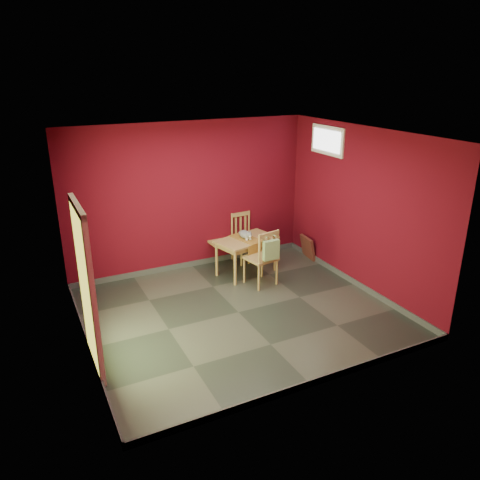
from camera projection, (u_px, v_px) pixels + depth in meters
name	position (u px, v px, depth m)	size (l,w,h in m)	color
ground	(238.00, 312.00, 7.22)	(4.50, 4.50, 0.00)	#2D342D
room_shell	(238.00, 309.00, 7.20)	(4.50, 4.50, 4.50)	#560816
doorway	(85.00, 285.00, 5.56)	(0.06, 1.01, 2.13)	#B7D838
window	(327.00, 140.00, 8.17)	(0.05, 0.90, 0.50)	white
outlet_plate	(266.00, 238.00, 9.45)	(0.08, 0.01, 0.12)	silver
dining_table	(246.00, 243.00, 8.40)	(1.19, 0.87, 0.67)	#A5854D
table_runner	(249.00, 243.00, 8.29)	(0.46, 0.71, 0.33)	olive
chair_far_left	(220.00, 240.00, 8.89)	(0.45, 0.45, 0.93)	#A5854D
chair_far_right	(244.00, 237.00, 9.02)	(0.46, 0.46, 0.94)	#A5854D
chair_near	(262.00, 257.00, 7.97)	(0.55, 0.55, 1.01)	#A5854D
tote_bag	(271.00, 250.00, 7.72)	(0.28, 0.17, 0.40)	#7B9B63
cat	(245.00, 233.00, 8.38)	(0.20, 0.37, 0.19)	slate
picture_frame	(308.00, 247.00, 9.20)	(0.19, 0.45, 0.44)	brown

